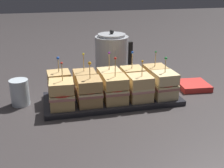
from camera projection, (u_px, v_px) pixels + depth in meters
The scene contains 15 objects.
ground_plane at pixel (112, 101), 1.09m from camera, with size 6.00×6.00×0.00m, color #383333.
serving_platter at pixel (112, 99), 1.09m from camera, with size 0.52×0.22×0.02m.
sandwich_front_far_left at pixel (62, 94), 0.98m from camera, with size 0.09×0.09×0.17m.
sandwich_front_left at pixel (89, 92), 1.00m from camera, with size 0.09×0.09×0.16m.
sandwich_front_center at pixel (116, 89), 1.02m from camera, with size 0.09×0.09×0.17m.
sandwich_front_right at pixel (140, 88), 1.04m from camera, with size 0.09×0.09×0.16m.
sandwich_front_far_right at pixel (164, 85), 1.06m from camera, with size 0.09×0.09×0.16m.
sandwich_back_far_left at pixel (59, 84), 1.07m from camera, with size 0.09×0.09×0.16m.
sandwich_back_left at pixel (85, 83), 1.09m from camera, with size 0.09×0.09×0.17m.
sandwich_back_center at pixel (110, 81), 1.11m from camera, with size 0.09×0.09×0.17m.
sandwich_back_right at pixel (132, 79), 1.13m from camera, with size 0.09×0.09×0.16m.
sandwich_back_far_right at pixel (155, 77), 1.15m from camera, with size 0.09×0.09×0.16m.
kettle_steel at pixel (112, 55), 1.34m from camera, with size 0.18×0.16×0.22m.
drinking_glass at pixel (20, 92), 1.04m from camera, with size 0.07×0.07×0.10m.
napkin_stack at pixel (193, 85), 1.21m from camera, with size 0.14×0.14×0.02m.
Camera 1 is at (-0.23, -0.97, 0.45)m, focal length 45.00 mm.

